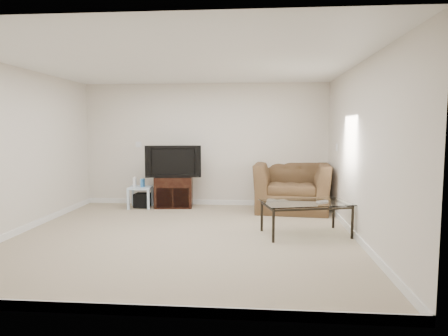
# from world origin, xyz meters

# --- Properties ---
(floor) EXTENTS (5.00, 5.00, 0.00)m
(floor) POSITION_xyz_m (0.00, 0.00, 0.00)
(floor) COLOR tan
(floor) RESTS_ON ground
(ceiling) EXTENTS (5.00, 5.00, 0.00)m
(ceiling) POSITION_xyz_m (0.00, 0.00, 2.50)
(ceiling) COLOR white
(ceiling) RESTS_ON ground
(wall_back) EXTENTS (5.00, 0.02, 2.50)m
(wall_back) POSITION_xyz_m (0.00, 2.50, 1.25)
(wall_back) COLOR silver
(wall_back) RESTS_ON ground
(wall_left) EXTENTS (0.02, 5.00, 2.50)m
(wall_left) POSITION_xyz_m (-2.50, 0.00, 1.25)
(wall_left) COLOR silver
(wall_left) RESTS_ON ground
(wall_right) EXTENTS (0.02, 5.00, 2.50)m
(wall_right) POSITION_xyz_m (2.50, 0.00, 1.25)
(wall_right) COLOR silver
(wall_right) RESTS_ON ground
(plate_back) EXTENTS (0.12, 0.02, 0.12)m
(plate_back) POSITION_xyz_m (-1.40, 2.49, 1.25)
(plate_back) COLOR white
(plate_back) RESTS_ON wall_back
(plate_right_switch) EXTENTS (0.02, 0.09, 0.13)m
(plate_right_switch) POSITION_xyz_m (2.49, 1.60, 1.25)
(plate_right_switch) COLOR white
(plate_right_switch) RESTS_ON wall_right
(plate_right_outlet) EXTENTS (0.02, 0.08, 0.12)m
(plate_right_outlet) POSITION_xyz_m (2.49, 1.30, 0.30)
(plate_right_outlet) COLOR white
(plate_right_outlet) RESTS_ON wall_right
(tv_stand) EXTENTS (0.79, 0.59, 0.62)m
(tv_stand) POSITION_xyz_m (-0.60, 2.20, 0.31)
(tv_stand) COLOR black
(tv_stand) RESTS_ON floor
(dvd_player) EXTENTS (0.42, 0.31, 0.05)m
(dvd_player) POSITION_xyz_m (-0.60, 2.16, 0.51)
(dvd_player) COLOR black
(dvd_player) RESTS_ON tv_stand
(television) EXTENTS (1.04, 0.36, 0.63)m
(television) POSITION_xyz_m (-0.60, 2.17, 0.93)
(television) COLOR black
(television) RESTS_ON tv_stand
(side_table) EXTENTS (0.47, 0.47, 0.42)m
(side_table) POSITION_xyz_m (-1.25, 2.05, 0.21)
(side_table) COLOR silver
(side_table) RESTS_ON floor
(subwoofer) EXTENTS (0.30, 0.30, 0.28)m
(subwoofer) POSITION_xyz_m (-1.23, 2.07, 0.15)
(subwoofer) COLOR black
(subwoofer) RESTS_ON floor
(game_console) EXTENTS (0.06, 0.15, 0.19)m
(game_console) POSITION_xyz_m (-1.35, 2.03, 0.52)
(game_console) COLOR white
(game_console) RESTS_ON side_table
(game_case) EXTENTS (0.06, 0.13, 0.17)m
(game_case) POSITION_xyz_m (-1.20, 2.04, 0.51)
(game_case) COLOR #337FCC
(game_case) RESTS_ON side_table
(recliner) EXTENTS (1.49, 1.05, 1.23)m
(recliner) POSITION_xyz_m (1.75, 2.05, 0.62)
(recliner) COLOR brown
(recliner) RESTS_ON floor
(coffee_table) EXTENTS (1.40, 1.00, 0.50)m
(coffee_table) POSITION_xyz_m (1.80, 0.25, 0.25)
(coffee_table) COLOR black
(coffee_table) RESTS_ON floor
(remote) EXTENTS (0.19, 0.16, 0.02)m
(remote) POSITION_xyz_m (2.04, 0.26, 0.51)
(remote) COLOR #B2B2B7
(remote) RESTS_ON coffee_table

